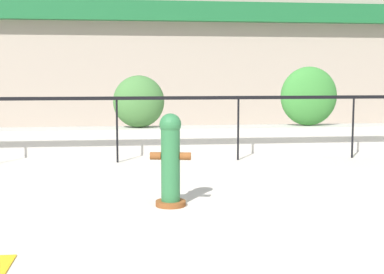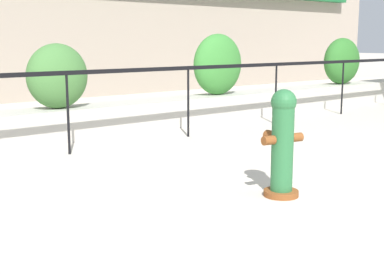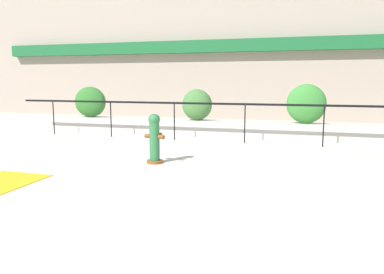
% 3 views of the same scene
% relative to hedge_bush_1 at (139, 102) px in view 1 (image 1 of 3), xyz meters
% --- Properties ---
extents(ground_plane, '(120.00, 120.00, 0.00)m').
position_rel_hedge_bush_1_xyz_m(ground_plane, '(1.74, -6.00, -1.01)').
color(ground_plane, beige).
extents(planter_wall_low, '(18.00, 0.70, 0.50)m').
position_rel_hedge_bush_1_xyz_m(planter_wall_low, '(1.74, 0.00, -0.76)').
color(planter_wall_low, '#B7B2A8').
rests_on(planter_wall_low, ground).
extents(fence_railing_segment, '(15.00, 0.05, 1.15)m').
position_rel_hedge_bush_1_xyz_m(fence_railing_segment, '(1.74, -1.10, 0.01)').
color(fence_railing_segment, black).
rests_on(fence_railing_segment, ground).
extents(hedge_bush_1, '(0.99, 0.67, 1.01)m').
position_rel_hedge_bush_1_xyz_m(hedge_bush_1, '(0.00, 0.00, 0.00)').
color(hedge_bush_1, '#427538').
rests_on(hedge_bush_1, planter_wall_low).
extents(hedge_bush_2, '(1.16, 0.57, 1.19)m').
position_rel_hedge_bush_1_xyz_m(hedge_bush_2, '(3.41, 0.00, 0.09)').
color(hedge_bush_2, '#387F33').
rests_on(hedge_bush_2, planter_wall_low).
extents(fire_hydrant, '(0.48, 0.46, 1.08)m').
position_rel_hedge_bush_1_xyz_m(fire_hydrant, '(0.26, -4.33, -0.45)').
color(fire_hydrant, brown).
rests_on(fire_hydrant, ground).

